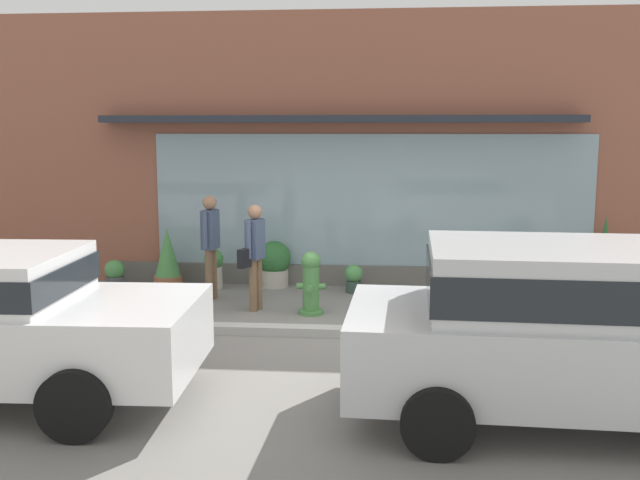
{
  "coord_description": "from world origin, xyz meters",
  "views": [
    {
      "loc": [
        0.83,
        -9.52,
        2.74
      ],
      "look_at": [
        -0.15,
        1.2,
        1.07
      ],
      "focal_mm": 40.68,
      "sensor_mm": 36.0,
      "label": 1
    }
  ],
  "objects_px": {
    "potted_plant_doorstep": "(604,256)",
    "potted_plant_by_entrance": "(354,278)",
    "potted_plant_near_hydrant": "(510,267)",
    "potted_plant_window_right": "(214,267)",
    "parked_car_silver": "(572,324)",
    "pedestrian_with_handbag": "(254,250)",
    "potted_plant_low_front": "(115,273)",
    "potted_plant_window_left": "(274,263)",
    "pedestrian_passerby": "(210,239)",
    "fire_hydrant": "(311,282)",
    "potted_plant_trailing_edge": "(168,259)"
  },
  "relations": [
    {
      "from": "potted_plant_near_hydrant",
      "to": "potted_plant_window_right",
      "type": "bearing_deg",
      "value": -177.1
    },
    {
      "from": "potted_plant_near_hydrant",
      "to": "potted_plant_by_entrance",
      "type": "xyz_separation_m",
      "value": [
        -2.63,
        -0.33,
        -0.17
      ]
    },
    {
      "from": "potted_plant_near_hydrant",
      "to": "potted_plant_low_front",
      "type": "distance_m",
      "value": 6.8
    },
    {
      "from": "potted_plant_window_right",
      "to": "potted_plant_doorstep",
      "type": "distance_m",
      "value": 6.6
    },
    {
      "from": "pedestrian_with_handbag",
      "to": "fire_hydrant",
      "type": "bearing_deg",
      "value": 103.26
    },
    {
      "from": "potted_plant_low_front",
      "to": "fire_hydrant",
      "type": "bearing_deg",
      "value": -23.04
    },
    {
      "from": "pedestrian_with_handbag",
      "to": "potted_plant_trailing_edge",
      "type": "bearing_deg",
      "value": -106.98
    },
    {
      "from": "fire_hydrant",
      "to": "potted_plant_low_front",
      "type": "height_order",
      "value": "fire_hydrant"
    },
    {
      "from": "potted_plant_near_hydrant",
      "to": "potted_plant_low_front",
      "type": "height_order",
      "value": "potted_plant_near_hydrant"
    },
    {
      "from": "potted_plant_doorstep",
      "to": "potted_plant_near_hydrant",
      "type": "bearing_deg",
      "value": -176.6
    },
    {
      "from": "potted_plant_window_left",
      "to": "potted_plant_by_entrance",
      "type": "xyz_separation_m",
      "value": [
        1.4,
        -0.36,
        -0.17
      ]
    },
    {
      "from": "pedestrian_passerby",
      "to": "potted_plant_window_left",
      "type": "relative_size",
      "value": 2.1
    },
    {
      "from": "parked_car_silver",
      "to": "potted_plant_window_right",
      "type": "bearing_deg",
      "value": 133.36
    },
    {
      "from": "pedestrian_passerby",
      "to": "potted_plant_low_front",
      "type": "relative_size",
      "value": 3.52
    },
    {
      "from": "potted_plant_by_entrance",
      "to": "potted_plant_window_right",
      "type": "bearing_deg",
      "value": 178.33
    },
    {
      "from": "potted_plant_window_left",
      "to": "potted_plant_low_front",
      "type": "xyz_separation_m",
      "value": [
        -2.76,
        -0.3,
        -0.18
      ]
    },
    {
      "from": "fire_hydrant",
      "to": "potted_plant_window_right",
      "type": "distance_m",
      "value": 2.4
    },
    {
      "from": "fire_hydrant",
      "to": "potted_plant_doorstep",
      "type": "height_order",
      "value": "potted_plant_doorstep"
    },
    {
      "from": "potted_plant_window_left",
      "to": "potted_plant_trailing_edge",
      "type": "relative_size",
      "value": 0.76
    },
    {
      "from": "pedestrian_passerby",
      "to": "potted_plant_low_front",
      "type": "xyz_separation_m",
      "value": [
        -1.9,
        0.75,
        -0.75
      ]
    },
    {
      "from": "pedestrian_passerby",
      "to": "potted_plant_doorstep",
      "type": "bearing_deg",
      "value": 108.45
    },
    {
      "from": "fire_hydrant",
      "to": "potted_plant_near_hydrant",
      "type": "distance_m",
      "value": 3.67
    },
    {
      "from": "potted_plant_near_hydrant",
      "to": "potted_plant_low_front",
      "type": "bearing_deg",
      "value": -177.74
    },
    {
      "from": "pedestrian_passerby",
      "to": "potted_plant_doorstep",
      "type": "xyz_separation_m",
      "value": [
        6.44,
        1.11,
        -0.37
      ]
    },
    {
      "from": "fire_hydrant",
      "to": "pedestrian_passerby",
      "type": "bearing_deg",
      "value": 155.33
    },
    {
      "from": "fire_hydrant",
      "to": "parked_car_silver",
      "type": "distance_m",
      "value": 4.73
    },
    {
      "from": "parked_car_silver",
      "to": "potted_plant_near_hydrant",
      "type": "distance_m",
      "value": 5.59
    },
    {
      "from": "fire_hydrant",
      "to": "pedestrian_passerby",
      "type": "relative_size",
      "value": 0.56
    },
    {
      "from": "potted_plant_window_right",
      "to": "potted_plant_by_entrance",
      "type": "height_order",
      "value": "potted_plant_window_right"
    },
    {
      "from": "pedestrian_with_handbag",
      "to": "potted_plant_trailing_edge",
      "type": "xyz_separation_m",
      "value": [
        -1.78,
        1.41,
        -0.42
      ]
    },
    {
      "from": "potted_plant_window_left",
      "to": "potted_plant_near_hydrant",
      "type": "relative_size",
      "value": 1.01
    },
    {
      "from": "potted_plant_trailing_edge",
      "to": "potted_plant_low_front",
      "type": "distance_m",
      "value": 0.98
    },
    {
      "from": "potted_plant_near_hydrant",
      "to": "potted_plant_by_entrance",
      "type": "height_order",
      "value": "potted_plant_near_hydrant"
    },
    {
      "from": "fire_hydrant",
      "to": "potted_plant_trailing_edge",
      "type": "relative_size",
      "value": 0.89
    },
    {
      "from": "pedestrian_with_handbag",
      "to": "potted_plant_window_left",
      "type": "relative_size",
      "value": 2.01
    },
    {
      "from": "pedestrian_with_handbag",
      "to": "potted_plant_doorstep",
      "type": "xyz_separation_m",
      "value": [
        5.61,
        1.76,
        -0.3
      ]
    },
    {
      "from": "fire_hydrant",
      "to": "potted_plant_by_entrance",
      "type": "bearing_deg",
      "value": 68.87
    },
    {
      "from": "pedestrian_with_handbag",
      "to": "potted_plant_trailing_edge",
      "type": "distance_m",
      "value": 2.31
    },
    {
      "from": "potted_plant_doorstep",
      "to": "fire_hydrant",
      "type": "bearing_deg",
      "value": -158.31
    },
    {
      "from": "potted_plant_doorstep",
      "to": "potted_plant_by_entrance",
      "type": "distance_m",
      "value": 4.22
    },
    {
      "from": "fire_hydrant",
      "to": "parked_car_silver",
      "type": "bearing_deg",
      "value": -53.05
    },
    {
      "from": "parked_car_silver",
      "to": "potted_plant_doorstep",
      "type": "bearing_deg",
      "value": 73.22
    },
    {
      "from": "fire_hydrant",
      "to": "potted_plant_near_hydrant",
      "type": "height_order",
      "value": "fire_hydrant"
    },
    {
      "from": "pedestrian_passerby",
      "to": "potted_plant_low_front",
      "type": "distance_m",
      "value": 2.17
    },
    {
      "from": "pedestrian_with_handbag",
      "to": "potted_plant_low_front",
      "type": "relative_size",
      "value": 3.37
    },
    {
      "from": "pedestrian_with_handbag",
      "to": "potted_plant_window_right",
      "type": "bearing_deg",
      "value": -124.04
    },
    {
      "from": "potted_plant_doorstep",
      "to": "potted_plant_by_entrance",
      "type": "relative_size",
      "value": 2.75
    },
    {
      "from": "parked_car_silver",
      "to": "potted_plant_by_entrance",
      "type": "relative_size",
      "value": 9.14
    },
    {
      "from": "potted_plant_near_hydrant",
      "to": "potted_plant_window_right",
      "type": "xyz_separation_m",
      "value": [
        -5.03,
        -0.25,
        -0.05
      ]
    },
    {
      "from": "potted_plant_window_left",
      "to": "potted_plant_by_entrance",
      "type": "relative_size",
      "value": 1.67
    }
  ]
}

